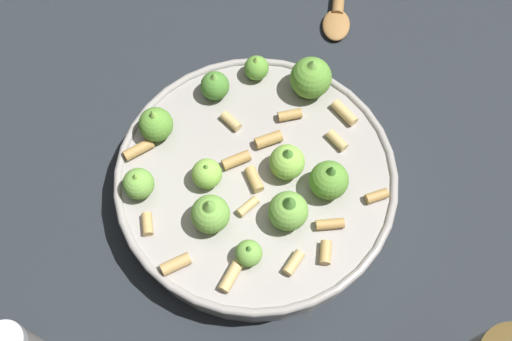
# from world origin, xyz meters

# --- Properties ---
(ground_plane) EXTENTS (2.40, 2.40, 0.00)m
(ground_plane) POSITION_xyz_m (0.00, 0.00, 0.00)
(ground_plane) COLOR #23282D
(cooking_pan) EXTENTS (0.31, 0.31, 0.10)m
(cooking_pan) POSITION_xyz_m (-0.00, 0.00, 0.03)
(cooking_pan) COLOR #9E9993
(cooking_pan) RESTS_ON ground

